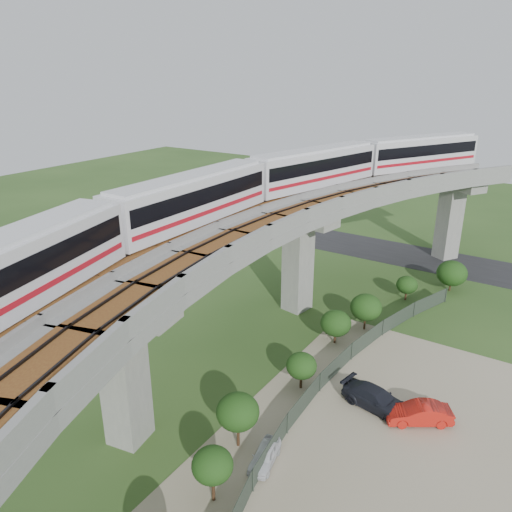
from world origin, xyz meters
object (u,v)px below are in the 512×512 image
object	(u,v)px
car_dark	(376,399)
car_red	(419,413)
metro_train	(275,186)
car_white	(265,455)

from	to	relation	value
car_dark	car_red	bearing A→B (deg)	-77.86
metro_train	car_white	distance (m)	20.24
metro_train	car_white	xyz separation A→B (m)	(8.15, -14.32, -11.75)
car_white	car_red	world-z (taller)	car_red
metro_train	car_red	bearing A→B (deg)	-22.86
metro_train	car_dark	xyz separation A→B (m)	(11.66, -6.16, -11.58)
metro_train	car_red	distance (m)	19.47
metro_train	car_dark	size ratio (longest dim) A/B	12.94
car_red	car_dark	size ratio (longest dim) A/B	0.87
metro_train	car_white	bearing A→B (deg)	-60.35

